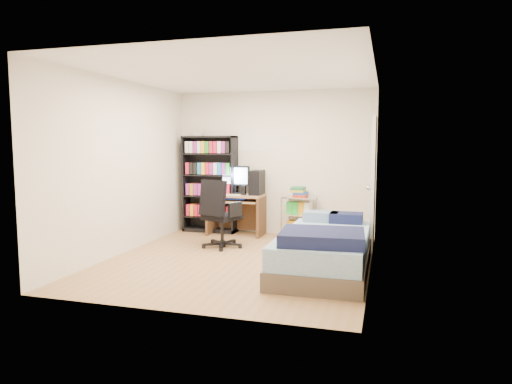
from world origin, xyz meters
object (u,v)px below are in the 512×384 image
(media_shelf, at_px, (210,183))
(bed, at_px, (324,249))
(office_chair, at_px, (220,226))
(computer_desk, at_px, (242,198))

(media_shelf, xyz_separation_m, bed, (2.34, -2.02, -0.62))
(media_shelf, xyz_separation_m, office_chair, (0.63, -1.17, -0.55))
(office_chair, bearing_deg, media_shelf, 137.96)
(computer_desk, height_order, office_chair, computer_desk)
(office_chair, height_order, bed, office_chair)
(media_shelf, height_order, office_chair, media_shelf)
(media_shelf, distance_m, computer_desk, 0.69)
(computer_desk, distance_m, office_chair, 1.11)
(office_chair, bearing_deg, bed, -7.02)
(media_shelf, relative_size, computer_desk, 1.50)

